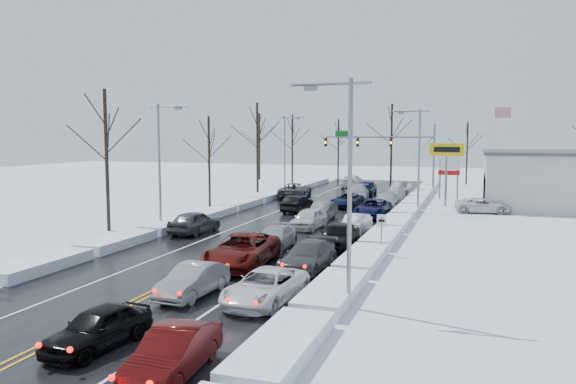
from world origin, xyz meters
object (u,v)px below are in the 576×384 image
(traffic_signal_mast, at_px, (390,146))
(queued_car_0, at_px, (99,348))
(tires_plus_sign, at_px, (447,154))
(oncoming_car_0, at_px, (297,212))
(flagpole, at_px, (495,142))

(traffic_signal_mast, bearing_deg, queued_car_0, -91.83)
(tires_plus_sign, distance_m, oncoming_car_0, 15.71)
(traffic_signal_mast, height_order, flagpole, flagpole)
(queued_car_0, bearing_deg, oncoming_car_0, 103.43)
(tires_plus_sign, xyz_separation_m, flagpole, (4.67, 14.01, 0.93))
(tires_plus_sign, bearing_deg, queued_car_0, -102.11)
(flagpole, height_order, queued_car_0, flagpole)
(queued_car_0, height_order, oncoming_car_0, oncoming_car_0)
(flagpole, xyz_separation_m, oncoming_car_0, (-16.83, -22.61, -5.93))
(tires_plus_sign, bearing_deg, flagpole, 71.56)
(tires_plus_sign, xyz_separation_m, oncoming_car_0, (-12.16, -8.60, -4.99))
(tires_plus_sign, height_order, flagpole, flagpole)
(traffic_signal_mast, distance_m, oncoming_car_0, 21.92)
(traffic_signal_mast, relative_size, oncoming_car_0, 3.00)
(traffic_signal_mast, xyz_separation_m, flagpole, (11.72, 2.01, 0.45))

